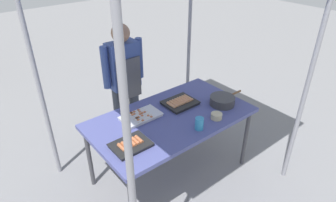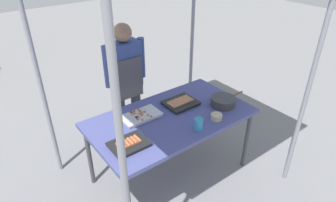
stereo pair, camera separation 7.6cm
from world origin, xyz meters
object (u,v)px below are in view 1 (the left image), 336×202
Objects in this scene: tray_pork_links at (131,145)px; vendor_woman at (124,77)px; condiment_bowl at (216,116)px; cooking_wok at (222,100)px; tray_grilled_sausages at (180,103)px; drink_cup_near_edge at (199,124)px; tray_meat_skewers at (141,116)px; stall_table at (171,121)px.

vendor_woman is at bearing 60.83° from tray_pork_links.
vendor_woman is at bearing 106.47° from condiment_bowl.
cooking_wok is (1.13, -0.01, 0.03)m from tray_pork_links.
condiment_bowl is at bearing -10.07° from tray_pork_links.
drink_cup_near_edge is at bearing -108.85° from tray_grilled_sausages.
tray_pork_links is at bearing 164.41° from drink_cup_near_edge.
vendor_woman is at bearing 70.83° from tray_meat_skewers.
vendor_woman is (-0.58, 0.98, 0.07)m from cooking_wok.
condiment_bowl is (-0.25, -0.15, -0.02)m from cooking_wok.
cooking_wok reaches higher than tray_pork_links.
vendor_woman reaches higher than cooking_wok.
drink_cup_near_edge is 0.08× the size of vendor_woman.
tray_grilled_sausages reaches higher than tray_meat_skewers.
stall_table is 4.83× the size of tray_grilled_sausages.
tray_meat_skewers is 0.73m from condiment_bowl.
tray_grilled_sausages is 0.82m from tray_pork_links.
condiment_bowl is (0.88, -0.16, 0.01)m from tray_pork_links.
tray_grilled_sausages reaches higher than stall_table.
tray_pork_links is 0.77× the size of cooking_wok.
cooking_wok is 3.81× the size of condiment_bowl.
tray_pork_links is at bearing 169.93° from condiment_bowl.
tray_grilled_sausages is at bearing 71.15° from drink_cup_near_edge.
vendor_woman is (0.55, 0.98, 0.10)m from tray_pork_links.
drink_cup_near_edge is at bearing -175.63° from condiment_bowl.
tray_pork_links is 1.13m from cooking_wok.
stall_table is 0.59m from tray_pork_links.
stall_table is at bearing 14.76° from tray_pork_links.
stall_table is 0.26m from tray_grilled_sausages.
tray_meat_skewers is 1.21× the size of tray_pork_links.
cooking_wok is at bearing 31.17° from condiment_bowl.
vendor_woman is at bearing 91.28° from stall_table.
tray_meat_skewers is at bearing 140.56° from condiment_bowl.
condiment_bowl is 1.19m from vendor_woman.
condiment_bowl reaches higher than tray_grilled_sausages.
drink_cup_near_edge reaches higher than condiment_bowl.
drink_cup_near_edge is 1.16m from vendor_woman.
tray_grilled_sausages is 0.79× the size of cooking_wok.
condiment_bowl is at bearing -148.83° from cooking_wok.
drink_cup_near_edge is (-0.25, -0.02, 0.03)m from condiment_bowl.
condiment_bowl is 0.25m from drink_cup_near_edge.
stall_table is 13.66× the size of drink_cup_near_edge.
stall_table is at bearing 136.07° from condiment_bowl.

